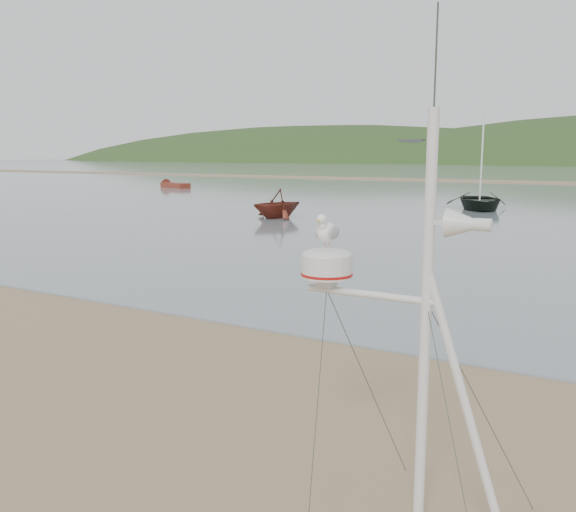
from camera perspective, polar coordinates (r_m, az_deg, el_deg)
The scene contains 5 objects.
ground at distance 8.70m, azimuth -14.40°, elevation -13.76°, with size 560.00×560.00×0.00m, color #7B6347.
mast_rig at distance 5.61m, azimuth 11.71°, elevation -14.80°, with size 2.03×2.17×4.58m.
boat_dark at distance 38.67m, azimuth 17.64°, elevation 7.95°, with size 3.64×1.06×5.10m, color black.
boat_red at distance 31.93m, azimuth -1.04°, elevation 6.19°, with size 2.53×1.54×2.93m, color maroon.
dinghy_red_far at distance 62.13m, azimuth -11.01°, elevation 6.55°, with size 4.93×2.55×1.17m.
Camera 1 is at (5.68, -5.64, 3.40)m, focal length 38.00 mm.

